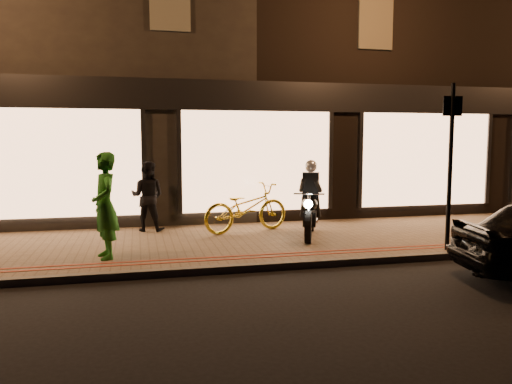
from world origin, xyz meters
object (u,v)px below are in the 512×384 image
sign_post (451,158)px  bicycle_gold (246,208)px  motorcycle (310,207)px  person_green (105,206)px

sign_post → bicycle_gold: sign_post is taller
motorcycle → sign_post: sign_post is taller
motorcycle → bicycle_gold: size_ratio=0.91×
sign_post → person_green: (-6.02, 0.78, -0.78)m
motorcycle → sign_post: bearing=-19.4°
motorcycle → person_green: bearing=-143.8°
sign_post → person_green: sign_post is taller
bicycle_gold → person_green: bearing=105.4°
motorcycle → bicycle_gold: bearing=167.3°
bicycle_gold → motorcycle: bearing=-142.3°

